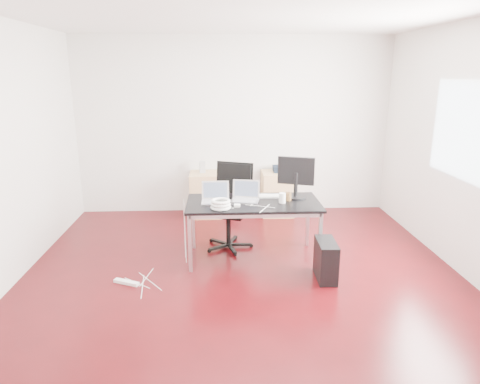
{
  "coord_description": "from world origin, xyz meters",
  "views": [
    {
      "loc": [
        -0.25,
        -4.38,
        2.23
      ],
      "look_at": [
        0.0,
        0.55,
        0.85
      ],
      "focal_mm": 32.0,
      "sensor_mm": 36.0,
      "label": 1
    }
  ],
  "objects_px": {
    "desk": "(253,206)",
    "pc_tower": "(326,260)",
    "filing_cabinet_right": "(277,193)",
    "filing_cabinet_left": "(206,194)",
    "office_chair": "(231,202)"
  },
  "relations": [
    {
      "from": "office_chair",
      "to": "desk",
      "type": "bearing_deg",
      "value": -37.43
    },
    {
      "from": "office_chair",
      "to": "filing_cabinet_right",
      "type": "relative_size",
      "value": 1.54
    },
    {
      "from": "desk",
      "to": "filing_cabinet_right",
      "type": "bearing_deg",
      "value": 72.64
    },
    {
      "from": "office_chair",
      "to": "filing_cabinet_left",
      "type": "xyz_separation_m",
      "value": [
        -0.36,
        1.27,
        -0.26
      ]
    },
    {
      "from": "filing_cabinet_left",
      "to": "pc_tower",
      "type": "bearing_deg",
      "value": -58.76
    },
    {
      "from": "desk",
      "to": "pc_tower",
      "type": "xyz_separation_m",
      "value": [
        0.77,
        -0.59,
        -0.46
      ]
    },
    {
      "from": "office_chair",
      "to": "pc_tower",
      "type": "height_order",
      "value": "office_chair"
    },
    {
      "from": "desk",
      "to": "filing_cabinet_left",
      "type": "height_order",
      "value": "desk"
    },
    {
      "from": "office_chair",
      "to": "filing_cabinet_right",
      "type": "bearing_deg",
      "value": 79.19
    },
    {
      "from": "desk",
      "to": "filing_cabinet_right",
      "type": "distance_m",
      "value": 1.81
    },
    {
      "from": "filing_cabinet_left",
      "to": "filing_cabinet_right",
      "type": "bearing_deg",
      "value": 0.0
    },
    {
      "from": "office_chair",
      "to": "filing_cabinet_left",
      "type": "bearing_deg",
      "value": 126.72
    },
    {
      "from": "filing_cabinet_right",
      "to": "pc_tower",
      "type": "bearing_deg",
      "value": -84.06
    },
    {
      "from": "desk",
      "to": "office_chair",
      "type": "height_order",
      "value": "office_chair"
    },
    {
      "from": "filing_cabinet_right",
      "to": "filing_cabinet_left",
      "type": "bearing_deg",
      "value": 180.0
    }
  ]
}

